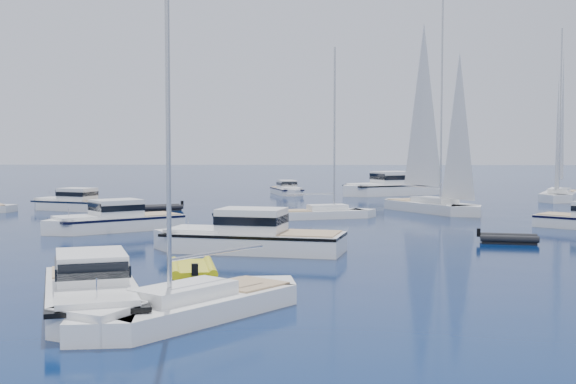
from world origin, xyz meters
The scene contains 14 objects.
ground centered at (0.00, 0.00, 0.00)m, with size 400.00×400.00×0.00m, color navy.
motor_cruiser_near centered at (-3.69, -1.33, 0.00)m, with size 2.76×9.02×2.37m, color white, non-canonical shape.
motor_cruiser_left centered at (-9.15, 20.95, 0.00)m, with size 2.85×9.31×2.44m, color white, non-canonical shape.
motor_cruiser_centre centered at (-0.09, 12.12, 0.00)m, with size 3.17×10.37×2.72m, color white, non-canonical shape.
motor_cruiser_far_l centered at (-16.34, 35.62, 0.00)m, with size 2.71×8.85×2.32m, color white, non-canonical shape.
motor_cruiser_distant centered at (11.38, 56.06, 0.00)m, with size 3.81×12.46×3.27m, color white, non-canonical shape.
motor_cruiser_horizon centered at (0.24, 56.48, 0.00)m, with size 2.34×7.63×2.00m, color white, non-canonical shape.
sailboat_fore centered at (-0.45, -1.82, 0.00)m, with size 2.50×9.62×14.15m, color white, non-canonical shape.
sailboat_centre centered at (3.81, 29.48, 0.00)m, with size 2.26×8.71×12.80m, color white, non-canonical shape.
sailboat_sails_r centered at (12.45, 35.05, 0.00)m, with size 3.05×11.73×17.24m, color silver, non-canonical shape.
sailboat_sails_far centered at (27.27, 49.05, 0.00)m, with size 3.03×11.65×17.12m, color white, non-canonical shape.
tender_yellow centered at (-1.73, 5.56, 0.00)m, with size 2.13×3.94×0.95m, color yellow, non-canonical shape.
tender_grey_near centered at (13.58, 15.89, 0.00)m, with size 1.78×3.15×0.95m, color black, non-canonical shape.
tender_grey_far centered at (-9.26, 35.62, 0.00)m, with size 1.90×3.42×0.95m, color black, non-canonical shape.
Camera 1 is at (3.11, -23.38, 5.06)m, focal length 45.65 mm.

